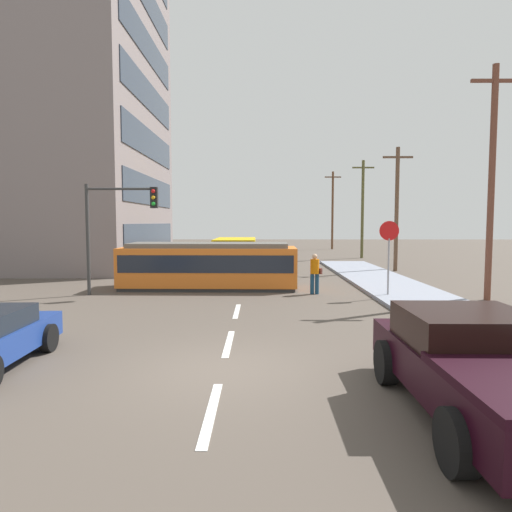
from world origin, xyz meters
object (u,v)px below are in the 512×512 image
at_px(streetcar_tram, 209,265).
at_px(stop_sign, 389,242).
at_px(utility_pole_distant, 333,209).
at_px(utility_pole_far, 363,207).
at_px(utility_pole_near, 492,179).
at_px(traffic_light_mast, 117,217).
at_px(utility_pole_mid, 397,207).
at_px(city_bus, 235,252).
at_px(pedestrian_crossing, 315,271).
at_px(pickup_truck_parked, 480,367).

distance_m(streetcar_tram, stop_sign, 7.84).
distance_m(streetcar_tram, utility_pole_distant, 31.78).
bearing_deg(utility_pole_far, utility_pole_near, -89.52).
relative_size(traffic_light_mast, utility_pole_mid, 0.60).
bearing_deg(traffic_light_mast, utility_pole_near, -4.21).
height_order(city_bus, utility_pole_mid, utility_pole_mid).
xyz_separation_m(utility_pole_mid, utility_pole_distant, (-0.23, 22.54, 0.54)).
bearing_deg(utility_pole_near, utility_pole_mid, 92.20).
distance_m(traffic_light_mast, utility_pole_near, 14.57).
bearing_deg(traffic_light_mast, streetcar_tram, 29.11).
relative_size(traffic_light_mast, utility_pole_near, 0.51).
bearing_deg(pedestrian_crossing, utility_pole_distant, 79.56).
xyz_separation_m(pickup_truck_parked, utility_pole_distant, (4.76, 43.28, 3.66)).
bearing_deg(utility_pole_near, utility_pole_far, 90.48).
xyz_separation_m(city_bus, utility_pole_far, (10.07, 9.10, 3.11)).
relative_size(stop_sign, utility_pole_mid, 0.39).
distance_m(pedestrian_crossing, pickup_truck_parked, 11.87).
height_order(stop_sign, utility_pole_distant, utility_pole_distant).
bearing_deg(stop_sign, utility_pole_far, 80.05).
bearing_deg(utility_pole_far, city_bus, -137.89).
bearing_deg(pedestrian_crossing, traffic_light_mast, -177.67).
distance_m(pedestrian_crossing, utility_pole_near, 7.51).
bearing_deg(pedestrian_crossing, utility_pole_near, -12.23).
relative_size(pedestrian_crossing, utility_pole_mid, 0.22).
height_order(streetcar_tram, utility_pole_mid, utility_pole_mid).
relative_size(city_bus, utility_pole_mid, 0.70).
xyz_separation_m(city_bus, pedestrian_crossing, (3.82, -9.86, -0.16)).
xyz_separation_m(traffic_light_mast, utility_pole_mid, (14.06, 9.24, 0.72)).
bearing_deg(traffic_light_mast, utility_pole_far, 53.46).
height_order(pickup_truck_parked, stop_sign, stop_sign).
relative_size(pedestrian_crossing, utility_pole_distant, 0.20).
distance_m(streetcar_tram, utility_pole_mid, 13.18).
height_order(streetcar_tram, utility_pole_near, utility_pole_near).
xyz_separation_m(streetcar_tram, pedestrian_crossing, (4.56, -1.61, -0.12)).
distance_m(stop_sign, utility_pole_mid, 10.51).
distance_m(utility_pole_near, utility_pole_distant, 32.86).
bearing_deg(stop_sign, traffic_light_mast, 176.84).
bearing_deg(pickup_truck_parked, utility_pole_far, 80.37).
distance_m(streetcar_tram, pickup_truck_parked, 14.55).
bearing_deg(utility_pole_far, pedestrian_crossing, -108.25).
xyz_separation_m(pedestrian_crossing, utility_pole_mid, (6.03, 8.92, 2.97)).
height_order(city_bus, utility_pole_far, utility_pole_far).
xyz_separation_m(pedestrian_crossing, stop_sign, (2.76, -0.92, 1.25)).
relative_size(utility_pole_near, utility_pole_mid, 1.17).
height_order(city_bus, pedestrian_crossing, city_bus).
bearing_deg(city_bus, streetcar_tram, -95.17).
distance_m(streetcar_tram, utility_pole_far, 20.68).
height_order(utility_pole_near, utility_pole_far, utility_pole_near).
relative_size(pedestrian_crossing, stop_sign, 0.58).
bearing_deg(utility_pole_mid, utility_pole_distant, 90.59).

